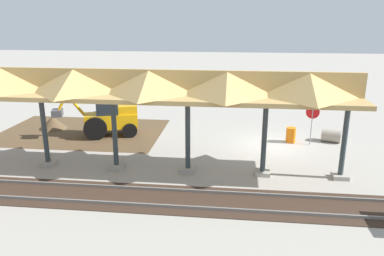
{
  "coord_description": "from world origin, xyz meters",
  "views": [
    {
      "loc": [
        2.23,
        20.92,
        7.17
      ],
      "look_at": [
        4.37,
        2.31,
        1.6
      ],
      "focal_mm": 35.0,
      "sensor_mm": 36.0,
      "label": 1
    }
  ],
  "objects_px": {
    "stop_sign": "(312,117)",
    "traffic_barrel": "(291,135)",
    "concrete_pipe": "(331,136)",
    "backhoe": "(109,116)"
  },
  "relations": [
    {
      "from": "backhoe",
      "to": "traffic_barrel",
      "type": "bearing_deg",
      "value": 179.77
    },
    {
      "from": "stop_sign",
      "to": "traffic_barrel",
      "type": "distance_m",
      "value": 1.66
    },
    {
      "from": "stop_sign",
      "to": "traffic_barrel",
      "type": "relative_size",
      "value": 2.58
    },
    {
      "from": "traffic_barrel",
      "to": "backhoe",
      "type": "bearing_deg",
      "value": -0.23
    },
    {
      "from": "traffic_barrel",
      "to": "concrete_pipe",
      "type": "bearing_deg",
      "value": -171.64
    },
    {
      "from": "stop_sign",
      "to": "concrete_pipe",
      "type": "distance_m",
      "value": 1.96
    },
    {
      "from": "stop_sign",
      "to": "backhoe",
      "type": "bearing_deg",
      "value": -1.62
    },
    {
      "from": "stop_sign",
      "to": "concrete_pipe",
      "type": "xyz_separation_m",
      "value": [
        -1.33,
        -0.65,
        -1.29
      ]
    },
    {
      "from": "stop_sign",
      "to": "concrete_pipe",
      "type": "height_order",
      "value": "stop_sign"
    },
    {
      "from": "concrete_pipe",
      "to": "backhoe",
      "type": "bearing_deg",
      "value": 1.31
    }
  ]
}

